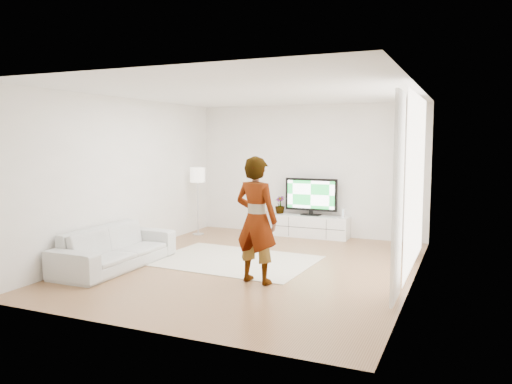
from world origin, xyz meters
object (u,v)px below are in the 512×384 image
at_px(television, 311,195).
at_px(floor_lamp, 198,178).
at_px(player, 256,220).
at_px(media_console, 310,226).
at_px(sofa, 116,247).
at_px(rug, 234,260).

relative_size(television, floor_lamp, 0.77).
distance_m(player, floor_lamp, 3.92).
bearing_deg(television, player, -85.21).
bearing_deg(floor_lamp, media_console, 17.25).
bearing_deg(player, sofa, 11.29).
xyz_separation_m(media_console, sofa, (-2.14, -3.69, 0.10)).
xyz_separation_m(media_console, television, (-0.00, 0.03, 0.66)).
relative_size(rug, sofa, 1.19).
height_order(media_console, rug, media_console).
bearing_deg(television, rug, -102.48).
bearing_deg(sofa, player, -88.84).
xyz_separation_m(television, sofa, (-2.14, -3.72, -0.56)).
bearing_deg(rug, television, 77.52).
height_order(media_console, television, television).
xyz_separation_m(player, sofa, (-2.45, -0.07, -0.59)).
xyz_separation_m(media_console, player, (0.31, -3.61, 0.69)).
height_order(rug, sofa, sofa).
relative_size(media_console, player, 0.90).
distance_m(rug, floor_lamp, 2.82).
xyz_separation_m(sofa, floor_lamp, (-0.18, 2.97, 0.91)).
relative_size(rug, floor_lamp, 1.81).
distance_m(media_console, rug, 2.63).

